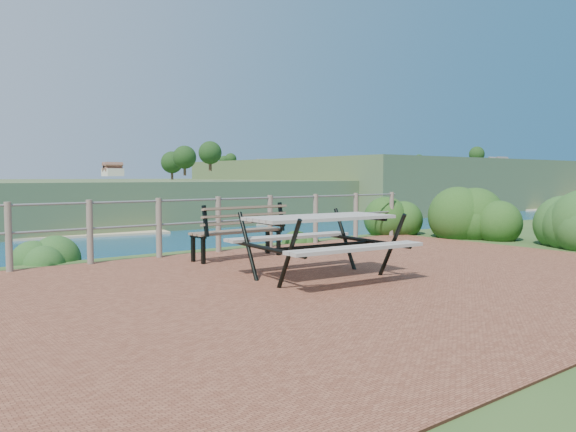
# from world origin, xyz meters

# --- Properties ---
(ground) EXTENTS (10.00, 7.00, 0.12)m
(ground) POSITION_xyz_m (0.00, 0.00, 0.00)
(ground) COLOR brown
(ground) RESTS_ON ground
(safety_railing) EXTENTS (9.40, 0.10, 1.00)m
(safety_railing) POSITION_xyz_m (0.00, 3.35, 0.57)
(safety_railing) COLOR #6B5B4C
(safety_railing) RESTS_ON ground
(distant_bay) EXTENTS (290.00, 232.36, 24.00)m
(distant_bay) POSITION_xyz_m (173.07, 202.61, -1.52)
(distant_bay) COLOR #3B542A
(distant_bay) RESTS_ON ground
(picnic_table) EXTENTS (2.04, 1.71, 0.83)m
(picnic_table) POSITION_xyz_m (-0.25, 0.27, 0.53)
(picnic_table) COLOR gray
(picnic_table) RESTS_ON ground
(park_bench) EXTENTS (1.65, 0.48, 0.92)m
(park_bench) POSITION_xyz_m (-0.17, 2.46, 0.61)
(park_bench) COLOR brown
(park_bench) RESTS_ON ground
(shrub_right_front) EXTENTS (1.48, 1.48, 2.10)m
(shrub_right_front) POSITION_xyz_m (5.73, 1.85, 0.00)
(shrub_right_front) COLOR #1C4716
(shrub_right_front) RESTS_ON ground
(shrub_right_edge) EXTENTS (1.04, 1.04, 1.49)m
(shrub_right_edge) POSITION_xyz_m (4.91, 3.49, 0.00)
(shrub_right_edge) COLOR #1C4716
(shrub_right_edge) RESTS_ON ground
(shrub_lip_west) EXTENTS (0.82, 0.82, 0.58)m
(shrub_lip_west) POSITION_xyz_m (-2.70, 4.21, 0.00)
(shrub_lip_west) COLOR #25521F
(shrub_lip_west) RESTS_ON ground
(shrub_lip_east) EXTENTS (0.68, 0.68, 0.39)m
(shrub_lip_east) POSITION_xyz_m (2.20, 3.78, 0.00)
(shrub_lip_east) COLOR #1C4716
(shrub_lip_east) RESTS_ON ground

